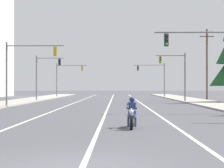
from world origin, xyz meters
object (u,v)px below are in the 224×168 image
Objects in this scene: traffic_signal_near_left at (23,64)px; traffic_signal_far_right at (155,74)px; traffic_signal_mid_right at (177,70)px; traffic_signal_far_left at (66,75)px; motorcycle_with_rider at (132,116)px; traffic_signal_near_right at (211,56)px; traffic_signal_mid_left at (44,71)px; utility_pole_right_far at (207,62)px.

traffic_signal_near_left and traffic_signal_far_right have the same top height.
traffic_signal_far_left is (-16.96, 25.10, 0.12)m from traffic_signal_mid_right.
traffic_signal_near_right is at bearing 61.27° from motorcycle_with_rider.
traffic_signal_near_left is 1.00× the size of traffic_signal_mid_left.
traffic_signal_mid_left is at bearing 93.31° from traffic_signal_near_left.
motorcycle_with_rider is at bearing -80.31° from traffic_signal_far_left.
traffic_signal_near_right is (6.04, 11.02, 3.57)m from motorcycle_with_rider.
traffic_signal_far_left is 0.61× the size of utility_pole_right_far.
traffic_signal_near_right and traffic_signal_near_left have the same top height.
traffic_signal_near_right is at bearing -59.17° from traffic_signal_mid_left.
traffic_signal_far_left is at bearing 99.69° from motorcycle_with_rider.
motorcycle_with_rider is 40.60m from traffic_signal_mid_left.
traffic_signal_near_right is 31.42m from utility_pole_right_far.
utility_pole_right_far reaches higher than motorcycle_with_rider.
traffic_signal_far_right is (-0.59, 24.19, 0.12)m from traffic_signal_mid_right.
traffic_signal_mid_left is at bearing 164.81° from traffic_signal_mid_right.
utility_pole_right_far is at bearing -38.23° from traffic_signal_far_left.
traffic_signal_mid_right is at bearing -88.60° from traffic_signal_far_right.
traffic_signal_near_left is 40.61m from traffic_signal_far_right.
traffic_signal_mid_left is at bearing 105.29° from motorcycle_with_rider.
utility_pole_right_far is at bearing 54.77° from traffic_signal_mid_right.
traffic_signal_near_left is at bearing -112.99° from traffic_signal_far_right.
motorcycle_with_rider is at bearing -65.45° from traffic_signal_near_left.
traffic_signal_mid_left is 0.61× the size of utility_pole_right_far.
traffic_signal_mid_left is 1.00× the size of traffic_signal_far_left.
traffic_signal_mid_right is at bearing -125.23° from utility_pole_right_far.
traffic_signal_near_right is 23.26m from traffic_signal_mid_right.
traffic_signal_near_left is at bearing 114.55° from motorcycle_with_rider.
traffic_signal_near_left is at bearing 147.31° from traffic_signal_near_right.
traffic_signal_near_left is 1.00× the size of traffic_signal_far_left.
motorcycle_with_rider is 0.35× the size of traffic_signal_near_left.
traffic_signal_mid_left and traffic_signal_far_right have the same top height.
traffic_signal_near_left is at bearing -89.24° from traffic_signal_far_left.
traffic_signal_far_right is at bearing 89.77° from traffic_signal_near_right.
utility_pole_right_far is at bearing -70.42° from traffic_signal_far_right.
traffic_signal_near_left and traffic_signal_mid_left have the same top height.
motorcycle_with_rider is at bearing -106.20° from utility_pole_right_far.
traffic_signal_near_left is 1.00× the size of traffic_signal_far_right.
motorcycle_with_rider is at bearing -101.26° from traffic_signal_mid_right.
motorcycle_with_rider is 13.07m from traffic_signal_near_right.
traffic_signal_far_right is 1.00× the size of traffic_signal_far_left.
traffic_signal_far_right reaches higher than motorcycle_with_rider.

